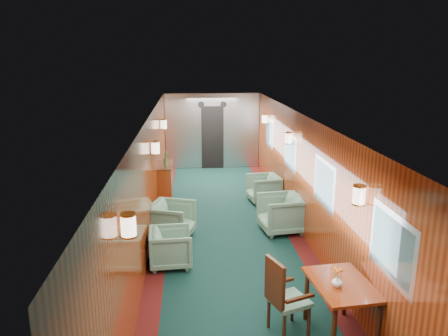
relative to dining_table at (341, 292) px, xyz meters
The scene contains 12 objects.
room 3.39m from the dining_table, 110.39° to the left, with size 12.00×12.10×2.40m.
bulkhead 9.04m from the dining_table, 97.19° to the left, with size 2.98×0.17×2.39m.
windows_right 3.41m from the dining_table, 83.78° to the left, with size 0.02×8.60×0.80m.
wall_sconces 3.95m from the dining_table, 107.40° to the left, with size 2.97×7.97×0.25m.
dining_table is the anchor object (origin of this frame).
side_chair 0.74m from the dining_table, behind, with size 0.60×0.62×1.06m.
credenza 6.11m from the dining_table, 113.83° to the left, with size 0.34×1.07×1.24m.
flower_vase 0.23m from the dining_table, 139.05° to the right, with size 0.14×0.14×0.14m, color silver.
armchair_left_near 3.12m from the dining_table, 135.76° to the left, with size 0.70×0.72×0.65m, color #224F40.
armchair_left_far 4.03m from the dining_table, 124.04° to the left, with size 0.79×0.81×0.74m, color #224F40.
armchair_right_near 3.51m from the dining_table, 90.48° to the left, with size 0.82×0.85×0.77m, color #224F40.
armchair_right_far 5.42m from the dining_table, 90.71° to the left, with size 0.72×0.75×0.68m, color #224F40.
Camera 1 is at (-0.75, -7.84, 3.52)m, focal length 35.00 mm.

